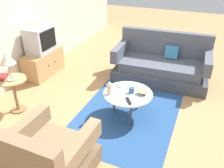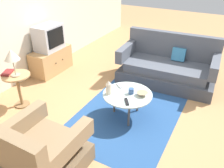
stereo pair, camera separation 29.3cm
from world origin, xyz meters
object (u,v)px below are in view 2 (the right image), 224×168
side_table (18,84)px  tv_remote_dark (127,102)px  coffee_table (127,96)px  couch (167,68)px  television (49,38)px  tv_stand (51,61)px  bowl (142,94)px  armchair (39,154)px  tv_remote_silver (119,86)px  book (7,73)px  table_lamp (11,56)px  mug (131,91)px  vase (109,88)px

side_table → tv_remote_dark: side_table is taller
coffee_table → side_table: size_ratio=1.29×
coffee_table → side_table: 1.82m
couch → tv_remote_dark: couch is taller
television → tv_stand: bearing=90.0°
couch → bowl: (-1.39, -0.01, 0.15)m
tv_remote_dark → television: bearing=-147.5°
side_table → tv_remote_dark: 1.85m
armchair → coffee_table: 1.55m
bowl → tv_remote_dark: bowl is taller
tv_stand → tv_remote_silver: bearing=-106.3°
tv_remote_silver → book: book is taller
side_table → bowl: side_table is taller
book → tv_remote_dark: bearing=-104.9°
table_lamp → tv_remote_dark: bearing=-78.5°
side_table → tv_stand: bearing=17.7°
table_lamp → coffee_table: bearing=-71.1°
table_lamp → mug: size_ratio=3.40×
coffee_table → tv_remote_dark: (-0.22, -0.09, 0.05)m
tv_remote_dark → tv_remote_silver: bearing=-174.8°
armchair → couch: 3.00m
armchair → mug: bearing=73.5°
tv_stand → tv_remote_silver: 2.01m
couch → vase: bearing=70.9°
coffee_table → television: television is taller
coffee_table → mug: size_ratio=5.83×
tv_stand → tv_remote_dark: (-0.93, -2.22, 0.18)m
couch → tv_stand: couch is taller
bowl → book: book is taller
tv_stand → mug: bearing=-107.2°
coffee_table → tv_remote_silver: (0.14, 0.22, 0.05)m
vase → bowl: vase is taller
side_table → table_lamp: bearing=-125.3°
side_table → bowl: 2.04m
armchair → tv_remote_silver: 1.65m
mug → tv_remote_dark: 0.25m
television → table_lamp: 1.37m
table_lamp → side_table: bearing=54.7°
couch → table_lamp: size_ratio=4.23×
tv_stand → tv_remote_silver: tv_stand is taller
couch → tv_remote_silver: (-1.30, 0.43, 0.13)m
armchair → coffee_table: armchair is taller
tv_remote_dark → book: (-0.37, 1.98, 0.17)m
armchair → vase: size_ratio=3.88×
side_table → television: 1.38m
armchair → tv_remote_silver: (1.63, -0.21, 0.14)m
tv_remote_dark → bowl: bearing=120.2°
vase → tv_remote_dark: size_ratio=1.35×
tv_stand → tv_remote_dark: bearing=-112.6°
coffee_table → television: 2.27m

